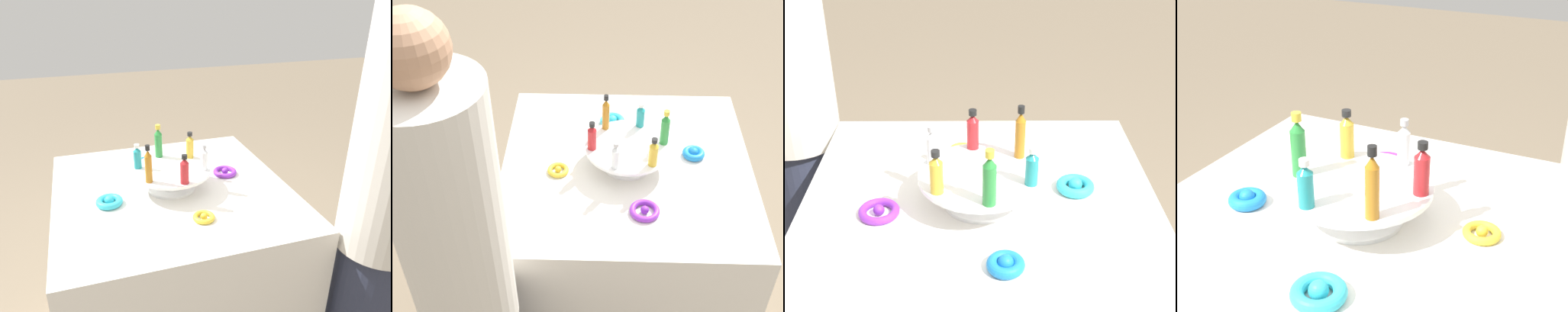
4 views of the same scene
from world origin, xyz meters
TOP-DOWN VIEW (x-y plane):
  - ground_plane at (0.00, 0.00)m, footprint 12.00×12.00m
  - party_table at (0.00, 0.00)m, footprint 0.92×0.92m
  - display_stand at (0.00, 0.00)m, footprint 0.31×0.31m
  - bottle_amber at (0.10, 0.08)m, footprint 0.03×0.03m
  - bottle_red at (-0.02, 0.13)m, footprint 0.03×0.03m
  - bottle_clear at (-0.12, 0.05)m, footprint 0.03×0.03m
  - bottle_gold at (-0.10, -0.08)m, footprint 0.03×0.03m
  - bottle_green at (0.02, -0.13)m, footprint 0.03×0.03m
  - bottle_teal at (0.12, -0.05)m, footprint 0.03×0.03m
  - ribbon_bow_teal at (0.25, 0.05)m, footprint 0.10×0.10m
  - ribbon_bow_gold at (-0.05, 0.25)m, footprint 0.08×0.08m
  - ribbon_bow_purple at (-0.25, -0.05)m, footprint 0.10×0.10m
  - ribbon_bow_blue at (0.05, -0.25)m, footprint 0.09×0.09m
  - person_figure at (-0.61, 0.47)m, footprint 0.28×0.28m

SIDE VIEW (x-z plane):
  - ground_plane at x=0.00m, z-range 0.00..0.00m
  - party_table at x=0.00m, z-range 0.00..0.77m
  - ribbon_bow_gold at x=-0.05m, z-range 0.77..0.79m
  - ribbon_bow_purple at x=-0.25m, z-range 0.77..0.80m
  - ribbon_bow_teal at x=0.25m, z-range 0.77..0.80m
  - ribbon_bow_blue at x=0.05m, z-range 0.77..0.80m
  - display_stand at x=0.00m, z-range 0.79..0.87m
  - person_figure at x=-0.61m, z-range 0.01..1.67m
  - bottle_teal at x=0.12m, z-range 0.86..0.96m
  - bottle_clear at x=-0.12m, z-range 0.86..0.96m
  - bottle_gold at x=-0.10m, z-range 0.86..0.97m
  - bottle_red at x=-0.02m, z-range 0.86..0.97m
  - bottle_green at x=0.02m, z-range 0.85..1.00m
  - bottle_amber at x=0.10m, z-range 0.85..1.00m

